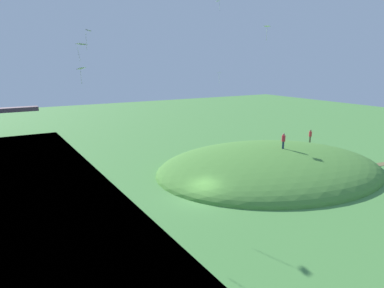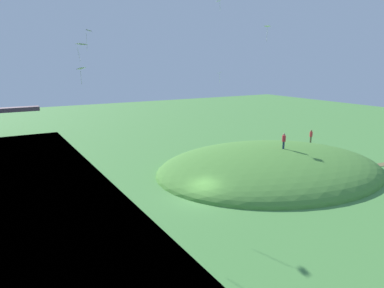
% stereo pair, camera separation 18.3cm
% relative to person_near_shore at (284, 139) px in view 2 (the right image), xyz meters
% --- Properties ---
extents(ground_plane, '(160.00, 160.00, 0.00)m').
position_rel_person_near_shore_xyz_m(ground_plane, '(-13.52, -3.42, -3.44)').
color(ground_plane, '#4D8C41').
extents(grass_hill, '(27.61, 22.55, 4.57)m').
position_rel_person_near_shore_xyz_m(grass_hill, '(-1.74, 0.16, -3.44)').
color(grass_hill, '#4B8736').
rests_on(grass_hill, ground_plane).
extents(person_near_shore, '(0.60, 0.60, 1.85)m').
position_rel_person_near_shore_xyz_m(person_near_shore, '(0.00, 0.00, 0.00)').
color(person_near_shore, navy).
rests_on(person_near_shore, grass_hill).
extents(person_watching_kites, '(0.44, 0.44, 1.79)m').
position_rel_person_near_shore_xyz_m(person_watching_kites, '(8.82, 3.69, -1.01)').
color(person_watching_kites, brown).
rests_on(person_watching_kites, grass_hill).
extents(kite_0, '(0.92, 1.19, 1.58)m').
position_rel_person_near_shore_xyz_m(kite_0, '(-21.82, 3.48, 10.29)').
color(kite_0, white).
extents(kite_1, '(0.54, 0.71, 1.57)m').
position_rel_person_near_shore_xyz_m(kite_1, '(-3.29, 0.06, 12.35)').
color(kite_1, white).
extents(kite_5, '(0.75, 0.94, 2.14)m').
position_rel_person_near_shore_xyz_m(kite_5, '(-19.76, 8.70, 11.82)').
color(kite_5, white).
extents(kite_6, '(0.66, 0.77, 1.33)m').
position_rel_person_near_shore_xyz_m(kite_6, '(-3.50, 8.91, 16.08)').
color(kite_6, white).
extents(kite_7, '(0.97, 1.00, 1.47)m').
position_rel_person_near_shore_xyz_m(kite_7, '(-22.26, 2.21, 8.19)').
color(kite_7, white).
extents(kite_8, '(1.00, 1.02, 1.51)m').
position_rel_person_near_shore_xyz_m(kite_8, '(-2.69, 9.69, 7.37)').
color(kite_8, white).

